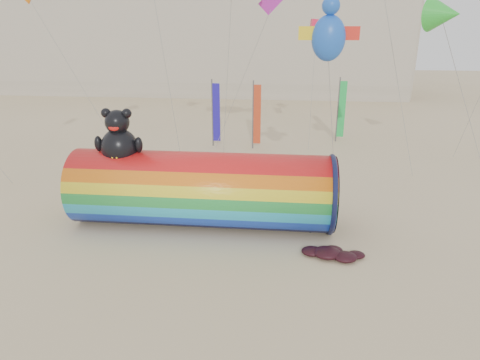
# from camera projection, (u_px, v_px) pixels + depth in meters

# --- Properties ---
(ground) EXTENTS (160.00, 160.00, 0.00)m
(ground) POSITION_uv_depth(u_px,v_px,m) (225.00, 242.00, 18.99)
(ground) COLOR #CCB58C
(ground) RESTS_ON ground
(hotel_building) EXTENTS (60.40, 15.40, 20.60)m
(hotel_building) POSITION_uv_depth(u_px,v_px,m) (184.00, 15.00, 59.59)
(hotel_building) COLOR #B7AD99
(hotel_building) RESTS_ON ground
(windsock_assembly) EXTENTS (12.20, 3.72, 5.63)m
(windsock_assembly) POSITION_uv_depth(u_px,v_px,m) (202.00, 188.00, 20.11)
(windsock_assembly) COLOR red
(windsock_assembly) RESTS_ON ground
(kite_handler) EXTENTS (0.80, 0.74, 1.84)m
(kite_handler) POSITION_uv_depth(u_px,v_px,m) (314.00, 214.00, 19.62)
(kite_handler) COLOR #4C4F53
(kite_handler) RESTS_ON ground
(fabric_bundle) EXTENTS (2.62, 1.35, 0.41)m
(fabric_bundle) POSITION_uv_depth(u_px,v_px,m) (332.00, 253.00, 17.69)
(fabric_bundle) COLOR #360913
(fabric_bundle) RESTS_ON ground
(festival_banners) EXTENTS (10.50, 2.93, 5.20)m
(festival_banners) POSITION_uv_depth(u_px,v_px,m) (272.00, 112.00, 33.38)
(festival_banners) COLOR #59595E
(festival_banners) RESTS_ON ground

